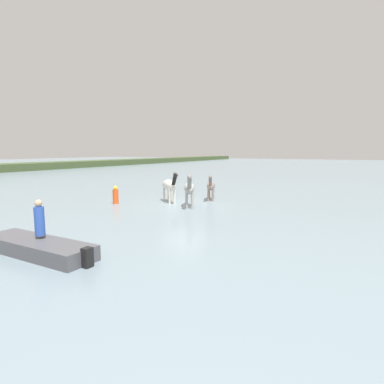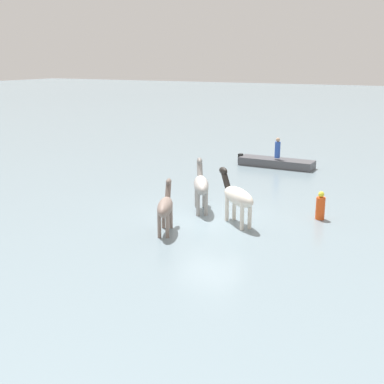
{
  "view_description": "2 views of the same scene",
  "coord_description": "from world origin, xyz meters",
  "views": [
    {
      "loc": [
        -16.87,
        -10.05,
        3.36
      ],
      "look_at": [
        -0.54,
        -0.88,
        0.9
      ],
      "focal_mm": 29.81,
      "sensor_mm": 36.0,
      "label": 1
    },
    {
      "loc": [
        17.36,
        8.26,
        6.2
      ],
      "look_at": [
        0.54,
        -0.57,
        1.12
      ],
      "focal_mm": 46.75,
      "sensor_mm": 36.0,
      "label": 2
    }
  ],
  "objects": [
    {
      "name": "boat_skiff_near",
      "position": [
        -10.61,
        -0.81,
        0.17
      ],
      "size": [
        1.27,
        4.62,
        0.73
      ],
      "rotation": [
        0.0,
        0.0,
        1.56
      ],
      "color": "#4C4C51",
      "rests_on": "ground_plane"
    },
    {
      "name": "horse_rear_stallion",
      "position": [
        2.34,
        -0.73,
        0.98
      ],
      "size": [
        2.23,
        1.23,
        1.78
      ],
      "rotation": [
        0.0,
        0.0,
        3.55
      ],
      "color": "gray",
      "rests_on": "ground_plane"
    },
    {
      "name": "person_watcher_seated",
      "position": [
        -10.41,
        -0.69,
        1.13
      ],
      "size": [
        0.32,
        0.32,
        1.19
      ],
      "color": "#2D51B2",
      "rests_on": "boat_skiff_near"
    },
    {
      "name": "horse_dun_straggler",
      "position": [
        -0.68,
        -0.78,
        1.12
      ],
      "size": [
        2.46,
        1.66,
        2.03
      ],
      "rotation": [
        0.0,
        0.0,
        3.67
      ],
      "color": "#9E9993",
      "rests_on": "ground_plane"
    },
    {
      "name": "ground_plane",
      "position": [
        0.0,
        0.0,
        0.0
      ],
      "size": [
        218.51,
        218.51,
        0.0
      ],
      "primitive_type": "plane",
      "color": "gray"
    },
    {
      "name": "horse_mid_herd",
      "position": [
        0.27,
        1.24,
        1.11
      ],
      "size": [
        1.94,
        2.27,
        2.02
      ],
      "rotation": [
        0.0,
        0.0,
        4.04
      ],
      "color": "silver",
      "rests_on": "ground_plane"
    },
    {
      "name": "buoy_channel_marker",
      "position": [
        -1.84,
        3.95,
        0.51
      ],
      "size": [
        0.36,
        0.36,
        1.14
      ],
      "color": "#E54C19",
      "rests_on": "ground_plane"
    }
  ]
}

